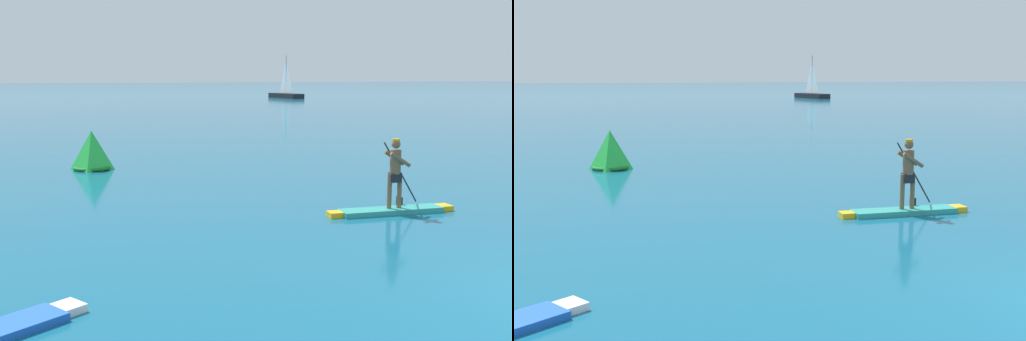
{
  "view_description": "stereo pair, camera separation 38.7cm",
  "coord_description": "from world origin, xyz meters",
  "views": [
    {
      "loc": [
        -7.09,
        -6.91,
        3.33
      ],
      "look_at": [
        -2.77,
        8.86,
        0.76
      ],
      "focal_mm": 43.38,
      "sensor_mm": 36.0,
      "label": 1
    },
    {
      "loc": [
        -6.71,
        -7.01,
        3.33
      ],
      "look_at": [
        -2.77,
        8.86,
        0.76
      ],
      "focal_mm": 43.38,
      "sensor_mm": 36.0,
      "label": 2
    }
  ],
  "objects": [
    {
      "name": "race_marker_buoy",
      "position": [
        -6.97,
        15.25,
        0.61
      ],
      "size": [
        1.34,
        1.34,
        1.37
      ],
      "color": "green",
      "rests_on": "ground"
    },
    {
      "name": "sailboat_right_horizon",
      "position": [
        19.23,
        73.81,
        0.66
      ],
      "size": [
        3.33,
        6.58,
        5.7
      ],
      "rotation": [
        0.0,
        0.0,
        1.82
      ],
      "color": "black",
      "rests_on": "ground"
    },
    {
      "name": "paddleboarder_mid_center",
      "position": [
        -0.08,
        6.25,
        0.38
      ],
      "size": [
        3.21,
        0.77,
        1.81
      ],
      "rotation": [
        0.0,
        0.0,
        0.0
      ],
      "color": "teal",
      "rests_on": "ground"
    }
  ]
}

